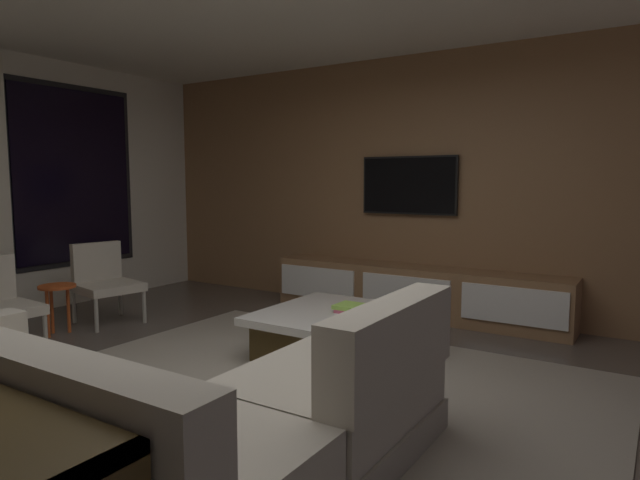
{
  "coord_description": "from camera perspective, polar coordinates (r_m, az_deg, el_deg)",
  "views": [
    {
      "loc": [
        -2.43,
        -2.06,
        1.39
      ],
      "look_at": [
        1.45,
        0.4,
        0.9
      ],
      "focal_mm": 30.74,
      "sensor_mm": 36.0,
      "label": 1
    }
  ],
  "objects": [
    {
      "name": "mounted_tv",
      "position": [
        5.86,
        9.23,
        5.64
      ],
      "size": [
        0.05,
        1.05,
        0.61
      ],
      "color": "black"
    },
    {
      "name": "media_wall",
      "position": [
        5.86,
        11.9,
        5.59
      ],
      "size": [
        0.12,
        7.8,
        2.7
      ],
      "color": "#8E6642",
      "rests_on": "floor"
    },
    {
      "name": "book_stack_on_coffee_table",
      "position": [
        4.39,
        3.14,
        -7.07
      ],
      "size": [
        0.22,
        0.21,
        0.06
      ],
      "color": "#C8526F",
      "rests_on": "coffee_table"
    },
    {
      "name": "area_rug",
      "position": [
        3.67,
        -2.69,
        -16.05
      ],
      "size": [
        3.2,
        3.8,
        0.01
      ],
      "primitive_type": "cube",
      "color": "gray",
      "rests_on": "floor"
    },
    {
      "name": "coffee_table",
      "position": [
        4.42,
        1.92,
        -9.7
      ],
      "size": [
        1.16,
        1.16,
        0.36
      ],
      "color": "#453419",
      "rests_on": "floor"
    },
    {
      "name": "sectional_couch",
      "position": [
        2.79,
        -18.11,
        -17.45
      ],
      "size": [
        1.98,
        2.5,
        0.82
      ],
      "color": "#A49C8C",
      "rests_on": "floor"
    },
    {
      "name": "media_console",
      "position": [
        5.73,
        10.15,
        -5.44
      ],
      "size": [
        0.46,
        3.1,
        0.52
      ],
      "color": "#8E6642",
      "rests_on": "floor"
    },
    {
      "name": "floor",
      "position": [
        3.48,
        -7.59,
        -17.53
      ],
      "size": [
        9.2,
        9.2,
        0.0
      ],
      "primitive_type": "plane",
      "color": "#564C44"
    },
    {
      "name": "accent_chair_near_window",
      "position": [
        5.84,
        -21.57,
        -3.73
      ],
      "size": [
        0.64,
        0.65,
        0.78
      ],
      "color": "#B2ADA0",
      "rests_on": "floor"
    },
    {
      "name": "side_stool",
      "position": [
        5.52,
        -25.73,
        -5.11
      ],
      "size": [
        0.32,
        0.32,
        0.46
      ],
      "color": "#BF4C1E",
      "rests_on": "floor"
    }
  ]
}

